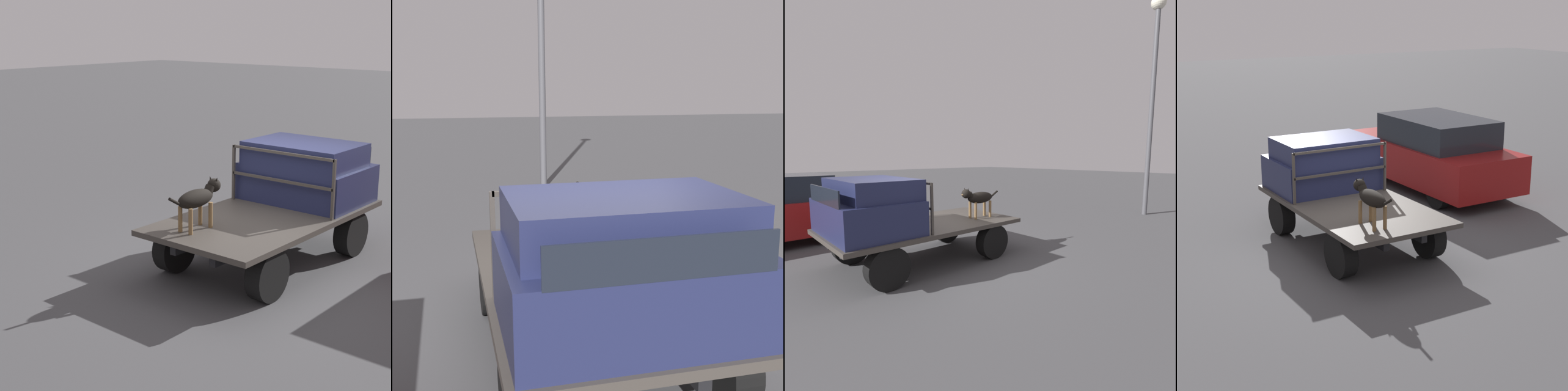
% 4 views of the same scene
% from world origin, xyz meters
% --- Properties ---
extents(ground_plane, '(80.00, 80.00, 0.00)m').
position_xyz_m(ground_plane, '(0.00, 0.00, 0.00)').
color(ground_plane, '#474749').
extents(flatbed_truck, '(3.72, 1.95, 0.77)m').
position_xyz_m(flatbed_truck, '(0.00, 0.00, 0.56)').
color(flatbed_truck, black).
rests_on(flatbed_truck, ground).
extents(truck_cab, '(1.39, 1.83, 0.95)m').
position_xyz_m(truck_cab, '(1.09, 0.00, 1.22)').
color(truck_cab, '#1E2347').
rests_on(truck_cab, flatbed_truck).
extents(truck_headboard, '(0.04, 1.83, 0.90)m').
position_xyz_m(truck_headboard, '(0.36, 0.00, 1.36)').
color(truck_headboard, '#3D3833').
rests_on(truck_headboard, flatbed_truck).
extents(dog, '(1.07, 0.25, 0.69)m').
position_xyz_m(dog, '(-1.19, 0.32, 1.21)').
color(dog, brown).
rests_on(dog, flatbed_truck).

